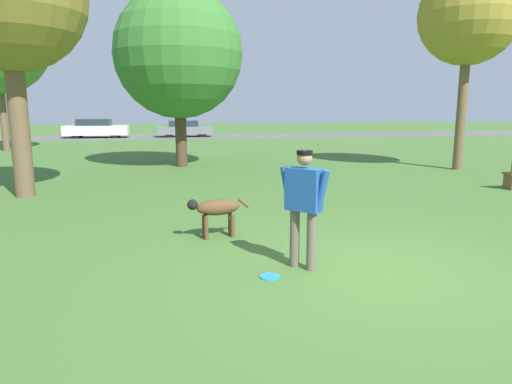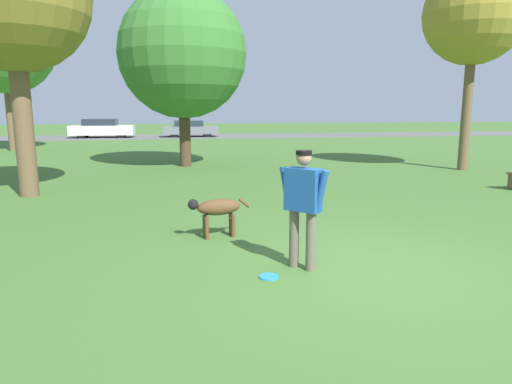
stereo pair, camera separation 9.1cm
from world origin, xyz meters
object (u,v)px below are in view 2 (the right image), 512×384
at_px(person, 303,200).
at_px(parked_car_grey, 190,129).
at_px(tree_near_right, 474,15).
at_px(parked_car_white, 102,128).
at_px(frisbee, 269,277).
at_px(tree_mid_center, 183,54).
at_px(dog, 216,209).
at_px(tree_far_left, 3,43).

bearing_deg(person, parked_car_grey, 137.05).
relative_size(tree_near_right, parked_car_white, 1.52).
xyz_separation_m(person, tree_near_right, (8.21, 8.64, 4.19)).
distance_m(frisbee, tree_mid_center, 12.30).
distance_m(dog, tree_mid_center, 10.29).
xyz_separation_m(dog, parked_car_white, (-5.81, 27.47, 0.19)).
xyz_separation_m(frisbee, tree_far_left, (-9.18, 19.45, 5.23)).
relative_size(frisbee, tree_near_right, 0.04).
bearing_deg(tree_far_left, frisbee, -64.72).
bearing_deg(dog, tree_far_left, -72.79).
xyz_separation_m(dog, frisbee, (0.48, -1.95, -0.47)).
relative_size(dog, parked_car_grey, 0.26).
distance_m(tree_far_left, tree_mid_center, 11.58).
xyz_separation_m(tree_far_left, parked_car_grey, (9.20, 9.96, -4.63)).
relative_size(person, frisbee, 6.26).
distance_m(person, tree_mid_center, 11.82).
distance_m(parked_car_white, parked_car_grey, 6.31).
bearing_deg(tree_near_right, dog, -142.89).
xyz_separation_m(parked_car_white, parked_car_grey, (6.31, -0.01, -0.06)).
distance_m(frisbee, tree_near_right, 13.47).
distance_m(dog, parked_car_white, 28.07).
relative_size(frisbee, tree_far_left, 0.03).
distance_m(person, parked_car_grey, 29.15).
bearing_deg(tree_mid_center, tree_far_left, 137.10).
distance_m(tree_far_left, tree_near_right, 20.77).
bearing_deg(tree_near_right, parked_car_white, 126.19).
height_order(person, dog, person).
relative_size(dog, frisbee, 4.18).
height_order(person, frisbee, person).
relative_size(person, parked_car_grey, 0.39).
relative_size(frisbee, tree_mid_center, 0.04).
xyz_separation_m(tree_far_left, tree_mid_center, (8.44, -7.84, -1.23)).
xyz_separation_m(person, parked_car_grey, (-0.49, 29.15, -0.33)).
xyz_separation_m(frisbee, parked_car_white, (-6.29, 29.41, 0.66)).
bearing_deg(person, tree_near_right, 92.56).
xyz_separation_m(person, tree_mid_center, (-1.25, 11.35, 3.07)).
xyz_separation_m(dog, tree_far_left, (-8.70, 17.50, 4.76)).
bearing_deg(parked_car_white, dog, -77.03).
height_order(person, parked_car_grey, person).
height_order(tree_mid_center, tree_near_right, tree_near_right).
bearing_deg(tree_mid_center, parked_car_white, 107.30).
bearing_deg(parked_car_white, frisbee, -76.89).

